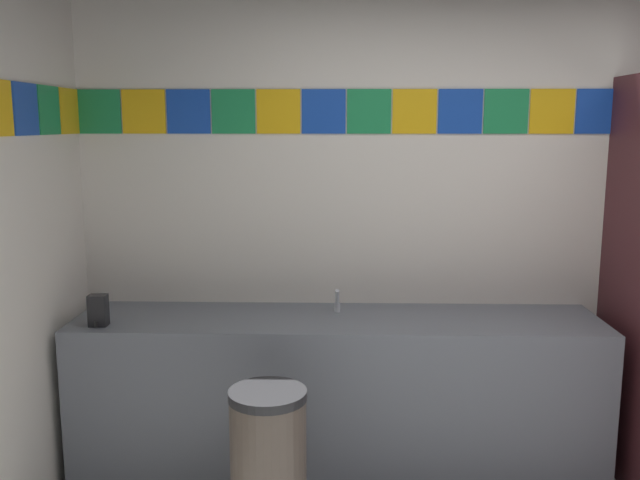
% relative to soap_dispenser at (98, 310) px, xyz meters
% --- Properties ---
extents(wall_back, '(4.41, 0.09, 2.67)m').
position_rel_soap_dispenser_xyz_m(wall_back, '(1.98, 0.51, 0.43)').
color(wall_back, silver).
rests_on(wall_back, ground_plane).
extents(vanity_counter, '(2.75, 0.59, 0.83)m').
position_rel_soap_dispenser_xyz_m(vanity_counter, '(1.20, 0.18, -0.49)').
color(vanity_counter, slate).
rests_on(vanity_counter, ground_plane).
extents(faucet_center, '(0.04, 0.10, 0.14)m').
position_rel_soap_dispenser_xyz_m(faucet_center, '(1.20, 0.26, -0.03)').
color(faucet_center, silver).
rests_on(faucet_center, vanity_counter).
extents(soap_dispenser, '(0.09, 0.09, 0.16)m').
position_rel_soap_dispenser_xyz_m(soap_dispenser, '(0.00, 0.00, 0.00)').
color(soap_dispenser, black).
rests_on(soap_dispenser, vanity_counter).
extents(trash_bin, '(0.34, 0.34, 0.72)m').
position_rel_soap_dispenser_xyz_m(trash_bin, '(0.90, -0.53, -0.55)').
color(trash_bin, brown).
rests_on(trash_bin, ground_plane).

